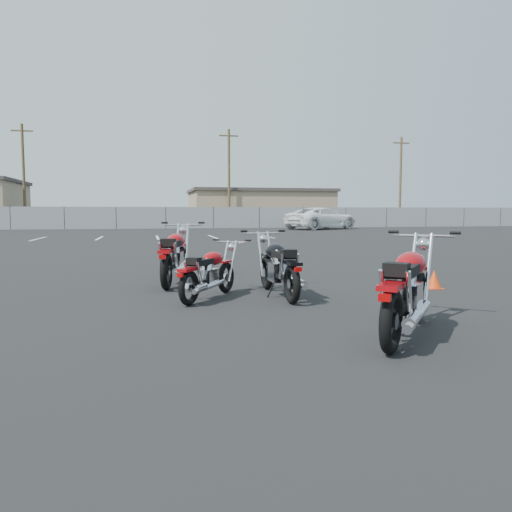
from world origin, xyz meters
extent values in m
plane|color=black|center=(0.00, 0.00, 0.00)|extent=(120.00, 120.00, 0.00)
torus|color=black|center=(-0.85, 3.04, 0.34)|extent=(0.27, 0.68, 0.67)
cylinder|color=silver|center=(-0.85, 3.04, 0.34)|extent=(0.15, 0.20, 0.18)
torus|color=black|center=(-1.22, 1.46, 0.34)|extent=(0.27, 0.68, 0.67)
cylinder|color=silver|center=(-1.22, 1.46, 0.34)|extent=(0.15, 0.20, 0.18)
cube|color=black|center=(-1.04, 2.25, 0.38)|extent=(0.37, 1.17, 0.07)
cube|color=silver|center=(-1.05, 2.20, 0.45)|extent=(0.40, 0.48, 0.34)
cylinder|color=silver|center=(-1.05, 2.20, 0.65)|extent=(0.28, 0.32, 0.30)
ellipsoid|color=#98090E|center=(-0.99, 2.45, 0.81)|extent=(0.48, 0.71, 0.29)
cube|color=black|center=(-1.11, 1.93, 0.78)|extent=(0.42, 0.66, 0.11)
cube|color=black|center=(-1.17, 1.65, 0.83)|extent=(0.28, 0.25, 0.13)
cube|color=#98090E|center=(-1.22, 1.44, 0.69)|extent=(0.30, 0.50, 0.06)
cube|color=#98090E|center=(-0.85, 3.04, 0.69)|extent=(0.23, 0.40, 0.04)
cylinder|color=silver|center=(-1.05, 1.60, 0.62)|extent=(0.10, 0.21, 0.44)
cylinder|color=silver|center=(-1.31, 1.66, 0.62)|extent=(0.10, 0.21, 0.44)
cylinder|color=silver|center=(-0.94, 1.89, 0.31)|extent=(0.37, 1.22, 0.14)
cylinder|color=silver|center=(-1.02, 1.54, 0.34)|extent=(0.22, 0.42, 0.15)
cylinder|color=silver|center=(-0.73, 3.15, 0.69)|extent=(0.15, 0.45, 0.88)
cylinder|color=silver|center=(-0.92, 3.20, 0.69)|extent=(0.15, 0.45, 0.88)
sphere|color=silver|center=(-0.78, 3.35, 0.98)|extent=(0.21, 0.21, 0.18)
cylinder|color=silver|center=(-0.78, 3.37, 1.10)|extent=(0.77, 0.21, 0.03)
cylinder|color=black|center=(-0.40, 3.26, 1.14)|extent=(0.14, 0.07, 0.04)
cylinder|color=black|center=(-1.17, 3.44, 1.14)|extent=(0.14, 0.07, 0.04)
cylinder|color=black|center=(-1.21, 2.18, 0.17)|extent=(0.18, 0.07, 0.34)
cube|color=#990505|center=(-1.29, 1.16, 0.62)|extent=(0.12, 0.09, 0.07)
torus|color=black|center=(0.52, 1.17, 0.30)|extent=(0.12, 0.60, 0.60)
cylinder|color=silver|center=(0.52, 1.17, 0.30)|extent=(0.10, 0.16, 0.16)
torus|color=black|center=(0.55, -0.28, 0.30)|extent=(0.12, 0.60, 0.60)
cylinder|color=silver|center=(0.55, -0.28, 0.30)|extent=(0.10, 0.16, 0.16)
cube|color=black|center=(0.54, 0.45, 0.34)|extent=(0.12, 1.06, 0.06)
cube|color=silver|center=(0.54, 0.40, 0.40)|extent=(0.29, 0.39, 0.30)
cylinder|color=silver|center=(0.54, 0.40, 0.58)|extent=(0.21, 0.26, 0.27)
ellipsoid|color=black|center=(0.53, 0.63, 0.72)|extent=(0.32, 0.59, 0.26)
cube|color=black|center=(0.54, 0.15, 0.70)|extent=(0.27, 0.56, 0.10)
cube|color=black|center=(0.55, -0.11, 0.74)|extent=(0.22, 0.19, 0.12)
cube|color=black|center=(0.55, -0.30, 0.62)|extent=(0.19, 0.43, 0.05)
cube|color=black|center=(0.52, 1.17, 0.62)|extent=(0.14, 0.34, 0.04)
cylinder|color=silver|center=(0.67, -0.13, 0.55)|extent=(0.05, 0.19, 0.39)
cylinder|color=silver|center=(0.43, -0.13, 0.55)|extent=(0.05, 0.19, 0.39)
cylinder|color=silver|center=(0.70, 0.15, 0.28)|extent=(0.11, 1.11, 0.13)
cylinder|color=silver|center=(0.71, -0.17, 0.30)|extent=(0.13, 0.36, 0.13)
cylinder|color=silver|center=(0.61, 1.30, 0.62)|extent=(0.05, 0.40, 0.79)
cylinder|color=silver|center=(0.43, 1.29, 0.62)|extent=(0.05, 0.40, 0.79)
sphere|color=silver|center=(0.52, 1.46, 0.88)|extent=(0.16, 0.16, 0.16)
cylinder|color=silver|center=(0.52, 1.48, 0.98)|extent=(0.70, 0.05, 0.03)
cylinder|color=black|center=(0.87, 1.46, 1.02)|extent=(0.12, 0.04, 0.04)
cylinder|color=black|center=(0.16, 1.45, 1.02)|extent=(0.12, 0.04, 0.04)
cylinder|color=black|center=(0.40, 0.34, 0.15)|extent=(0.16, 0.03, 0.30)
cube|color=#990505|center=(0.56, -0.56, 0.55)|extent=(0.10, 0.06, 0.06)
torus|color=black|center=(-0.24, 0.97, 0.26)|extent=(0.37, 0.48, 0.52)
cylinder|color=silver|center=(-0.24, 0.97, 0.26)|extent=(0.15, 0.16, 0.14)
torus|color=black|center=(-0.95, -0.07, 0.26)|extent=(0.37, 0.48, 0.52)
cylinder|color=silver|center=(-0.95, -0.07, 0.26)|extent=(0.15, 0.16, 0.14)
cube|color=black|center=(-0.60, 0.45, 0.29)|extent=(0.58, 0.80, 0.05)
cube|color=silver|center=(-0.62, 0.41, 0.35)|extent=(0.39, 0.41, 0.26)
cylinder|color=silver|center=(-0.62, 0.41, 0.50)|extent=(0.27, 0.28, 0.23)
ellipsoid|color=#98090E|center=(-0.51, 0.58, 0.62)|extent=(0.50, 0.57, 0.22)
cube|color=black|center=(-0.74, 0.23, 0.61)|extent=(0.46, 0.52, 0.09)
cube|color=black|center=(-0.87, 0.05, 0.64)|extent=(0.25, 0.24, 0.10)
cube|color=#98090E|center=(-0.96, -0.09, 0.53)|extent=(0.33, 0.39, 0.04)
cube|color=#98090E|center=(-0.24, 0.97, 0.53)|extent=(0.26, 0.31, 0.03)
cylinder|color=silver|center=(-0.79, -0.02, 0.48)|extent=(0.13, 0.16, 0.34)
cylinder|color=silver|center=(-0.96, 0.09, 0.48)|extent=(0.13, 0.16, 0.34)
cylinder|color=silver|center=(-0.63, 0.15, 0.24)|extent=(0.60, 0.83, 0.11)
cylinder|color=silver|center=(-0.78, -0.08, 0.26)|extent=(0.26, 0.31, 0.11)
cylinder|color=silver|center=(-0.12, 1.01, 0.54)|extent=(0.23, 0.31, 0.68)
cylinder|color=silver|center=(-0.25, 1.10, 0.54)|extent=(0.23, 0.31, 0.68)
sphere|color=silver|center=(-0.11, 1.17, 0.76)|extent=(0.19, 0.19, 0.14)
cylinder|color=silver|center=(-0.10, 1.18, 0.85)|extent=(0.52, 0.36, 0.03)
cylinder|color=black|center=(0.15, 1.00, 0.88)|extent=(0.10, 0.08, 0.03)
cylinder|color=black|center=(-0.36, 1.34, 0.88)|extent=(0.10, 0.08, 0.03)
cylinder|color=black|center=(-0.75, 0.44, 0.13)|extent=(0.12, 0.09, 0.26)
cube|color=#990505|center=(-1.09, -0.27, 0.48)|extent=(0.10, 0.09, 0.05)
torus|color=black|center=(1.74, -1.78, 0.33)|extent=(0.50, 0.58, 0.65)
cylinder|color=silver|center=(1.74, -1.78, 0.33)|extent=(0.19, 0.20, 0.17)
torus|color=black|center=(0.75, -3.00, 0.33)|extent=(0.50, 0.58, 0.65)
cylinder|color=silver|center=(0.75, -3.00, 0.33)|extent=(0.19, 0.20, 0.17)
cube|color=black|center=(1.24, -2.39, 0.37)|extent=(0.80, 0.95, 0.07)
cube|color=silver|center=(1.21, -2.43, 0.43)|extent=(0.50, 0.51, 0.33)
cylinder|color=silver|center=(1.21, -2.43, 0.63)|extent=(0.34, 0.35, 0.29)
ellipsoid|color=#98090E|center=(1.37, -2.24, 0.78)|extent=(0.65, 0.70, 0.28)
cube|color=black|center=(1.04, -2.64, 0.76)|extent=(0.60, 0.64, 0.11)
cube|color=black|center=(0.87, -2.85, 0.80)|extent=(0.31, 0.30, 0.13)
cube|color=#98090E|center=(0.73, -3.01, 0.67)|extent=(0.44, 0.48, 0.05)
cube|color=#98090E|center=(1.74, -1.78, 0.67)|extent=(0.34, 0.37, 0.04)
cylinder|color=silver|center=(0.95, -2.95, 0.60)|extent=(0.17, 0.19, 0.43)
cylinder|color=silver|center=(0.75, -2.79, 0.60)|extent=(0.17, 0.19, 0.43)
cylinder|color=silver|center=(1.17, -2.75, 0.30)|extent=(0.83, 0.99, 0.14)
cylinder|color=silver|center=(0.95, -3.02, 0.33)|extent=(0.34, 0.38, 0.14)
cylinder|color=silver|center=(1.90, -1.74, 0.67)|extent=(0.31, 0.37, 0.86)
cylinder|color=silver|center=(1.75, -1.62, 0.67)|extent=(0.31, 0.37, 0.86)
sphere|color=silver|center=(1.93, -1.54, 0.95)|extent=(0.24, 0.24, 0.17)
cylinder|color=silver|center=(1.94, -1.53, 1.06)|extent=(0.61, 0.51, 0.03)
cylinder|color=black|center=(2.23, -1.78, 1.11)|extent=(0.13, 0.11, 0.04)
cylinder|color=black|center=(1.64, -1.30, 1.11)|extent=(0.13, 0.11, 0.04)
cylinder|color=black|center=(1.06, -2.38, 0.16)|extent=(0.15, 0.13, 0.33)
cube|color=#990505|center=(0.55, -3.23, 0.60)|extent=(0.13, 0.12, 0.07)
cone|color=#EC3D0C|center=(3.49, 0.66, 0.17)|extent=(0.26, 0.26, 0.32)
cube|color=#EC3D0C|center=(3.49, 0.66, 0.01)|extent=(0.28, 0.28, 0.01)
cube|color=gray|center=(0.00, 35.00, 0.90)|extent=(80.00, 0.04, 1.80)
cylinder|color=black|center=(-12.00, 35.00, 0.90)|extent=(0.06, 0.06, 1.80)
cylinder|color=black|center=(-8.00, 35.00, 0.90)|extent=(0.06, 0.06, 1.80)
cylinder|color=black|center=(-4.00, 35.00, 0.90)|extent=(0.06, 0.06, 1.80)
cylinder|color=black|center=(0.00, 35.00, 0.90)|extent=(0.06, 0.06, 1.80)
cylinder|color=black|center=(4.00, 35.00, 0.90)|extent=(0.06, 0.06, 1.80)
cylinder|color=black|center=(8.00, 35.00, 0.90)|extent=(0.06, 0.06, 1.80)
cylinder|color=black|center=(12.00, 35.00, 0.90)|extent=(0.06, 0.06, 1.80)
cylinder|color=black|center=(16.00, 35.00, 0.90)|extent=(0.06, 0.06, 1.80)
cylinder|color=black|center=(20.00, 35.00, 0.90)|extent=(0.06, 0.06, 1.80)
cylinder|color=black|center=(24.00, 35.00, 0.90)|extent=(0.06, 0.06, 1.80)
cylinder|color=black|center=(28.00, 35.00, 0.90)|extent=(0.06, 0.06, 1.80)
cylinder|color=black|center=(32.00, 35.00, 0.90)|extent=(0.06, 0.06, 1.80)
cube|color=#998263|center=(10.00, 44.00, 1.70)|extent=(14.00, 9.00, 3.40)
cube|color=#443C38|center=(10.00, 44.00, 3.55)|extent=(14.40, 9.40, 0.30)
cylinder|color=#4D3B23|center=(-12.00, 40.00, 4.50)|extent=(0.24, 0.24, 9.00)
cube|color=#4D3B23|center=(-12.00, 40.00, 8.40)|extent=(1.80, 0.12, 0.12)
cylinder|color=#4D3B23|center=(6.00, 39.00, 4.50)|extent=(0.24, 0.24, 9.00)
cube|color=#4D3B23|center=(6.00, 39.00, 8.40)|extent=(1.80, 0.12, 0.12)
cylinder|color=#4D3B23|center=(24.00, 40.00, 4.50)|extent=(0.24, 0.24, 9.00)
cube|color=#4D3B23|center=(24.00, 40.00, 8.40)|extent=(1.80, 0.12, 0.12)
cube|color=silver|center=(-7.00, 20.00, 0.00)|extent=(0.12, 4.00, 0.01)
cube|color=silver|center=(-4.00, 20.00, 0.00)|extent=(0.12, 4.00, 0.01)
cube|color=silver|center=(-1.00, 20.00, 0.00)|extent=(0.12, 4.00, 0.01)
cube|color=silver|center=(2.00, 20.00, 0.00)|extent=(0.12, 4.00, 0.01)
cube|color=silver|center=(5.00, 20.00, 0.00)|extent=(0.12, 4.00, 0.01)
imported|color=white|center=(12.12, 30.61, 1.36)|extent=(5.74, 7.71, 2.73)
camera|label=1|loc=(-1.53, -7.32, 1.36)|focal=35.00mm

